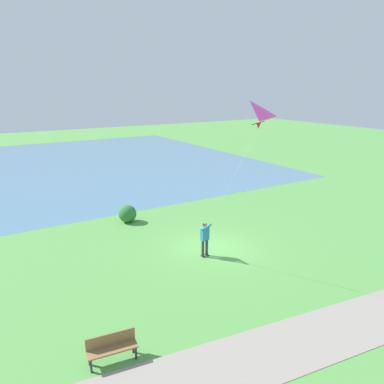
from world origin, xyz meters
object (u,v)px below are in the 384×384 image
(park_bench_near_walkway, at_px, (112,346))
(lakeside_shrub, at_px, (128,214))
(flying_kite, at_px, (250,116))
(person_kite_flyer, at_px, (205,236))

(park_bench_near_walkway, bearing_deg, lakeside_shrub, -24.26)
(park_bench_near_walkway, xyz_separation_m, lakeside_shrub, (11.02, -4.97, 0.02))
(park_bench_near_walkway, bearing_deg, flying_kite, -75.43)
(person_kite_flyer, distance_m, lakeside_shrub, 6.66)
(flying_kite, relative_size, lakeside_shrub, 5.18)
(person_kite_flyer, relative_size, flying_kite, 0.32)
(person_kite_flyer, bearing_deg, lakeside_shrub, 12.22)
(park_bench_near_walkway, height_order, lakeside_shrub, lakeside_shrub)
(lakeside_shrub, bearing_deg, flying_kite, -171.15)
(person_kite_flyer, xyz_separation_m, flying_kite, (-2.87, -0.05, 5.93))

